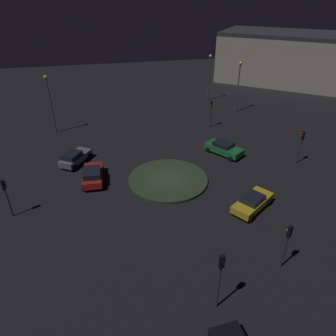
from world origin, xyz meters
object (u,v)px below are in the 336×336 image
traffic_light_west (220,272)px  car_grey (75,157)px  car_red (93,175)px  streetlamp_northeast (50,98)px  traffic_light_southeast (211,109)px  traffic_light_south (301,141)px  store_building (304,59)px  traffic_light_southwest (288,238)px  car_yellow (252,202)px  streetlamp_southeast (209,72)px  traffic_light_north (6,191)px  streetlamp_southeast_near (239,78)px  car_green (224,148)px

traffic_light_west → car_grey: bearing=25.1°
car_red → streetlamp_northeast: 15.11m
car_grey → traffic_light_southeast: size_ratio=1.13×
traffic_light_south → traffic_light_west: bearing=43.4°
streetlamp_northeast → store_building: store_building is taller
traffic_light_southwest → traffic_light_south: bearing=-59.1°
car_yellow → traffic_light_south: 11.09m
car_yellow → traffic_light_southeast: bearing=-131.7°
car_red → streetlamp_southeast: bearing=-39.1°
traffic_light_south → streetlamp_northeast: streetlamp_northeast is taller
car_yellow → car_grey: size_ratio=1.09×
traffic_light_southeast → traffic_light_west: traffic_light_west is taller
car_red → traffic_light_south: 22.66m
traffic_light_north → streetlamp_southeast_near: 35.65m
traffic_light_southeast → traffic_light_north: (-14.94, 23.28, -0.09)m
traffic_light_southeast → streetlamp_southeast: (11.50, -3.63, 2.15)m
traffic_light_south → streetlamp_southeast_near: streetlamp_southeast_near is taller
traffic_light_south → traffic_light_north: traffic_light_south is taller
car_green → streetlamp_northeast: 23.20m
traffic_light_southwest → store_building: (42.74, -29.07, 2.12)m
car_green → traffic_light_southwest: bearing=-41.5°
streetlamp_southeast → traffic_light_west: bearing=161.8°
traffic_light_southwest → traffic_light_southeast: traffic_light_southeast is taller
traffic_light_southeast → streetlamp_northeast: size_ratio=0.50×
car_green → traffic_light_west: bearing=-56.4°
streetlamp_southeast_near → traffic_light_south: bearing=-179.6°
traffic_light_south → car_yellow: bearing=35.7°
car_grey → traffic_light_southeast: 19.55m
car_green → car_red: bearing=-113.2°
car_green → streetlamp_northeast: bearing=-152.3°
store_building → traffic_light_southeast: bearing=73.0°
car_yellow → streetlamp_southeast: (30.05, -6.14, 4.15)m
traffic_light_west → traffic_light_north: size_ratio=1.20×
car_yellow → traffic_light_north: size_ratio=1.27×
traffic_light_west → traffic_light_north: 18.75m
streetlamp_northeast → streetlamp_southeast: size_ratio=1.01×
traffic_light_southeast → streetlamp_southeast_near: 8.36m
car_yellow → traffic_light_west: traffic_light_west is taller
car_yellow → streetlamp_southeast: streetlamp_southeast is taller
store_building → traffic_light_north: bearing=72.2°
car_yellow → car_green: size_ratio=0.98×
traffic_light_southwest → store_building: bearing=-57.1°
car_grey → streetlamp_southeast: 28.75m
traffic_light_southeast → store_building: size_ratio=0.11×
car_red → traffic_light_south: traffic_light_south is taller
traffic_light_south → traffic_light_southeast: traffic_light_south is taller
car_green → car_grey: size_ratio=1.10×
car_grey → traffic_light_south: bearing=-68.9°
traffic_light_south → streetlamp_northeast: bearing=-29.9°
car_yellow → traffic_light_southeast: 18.82m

